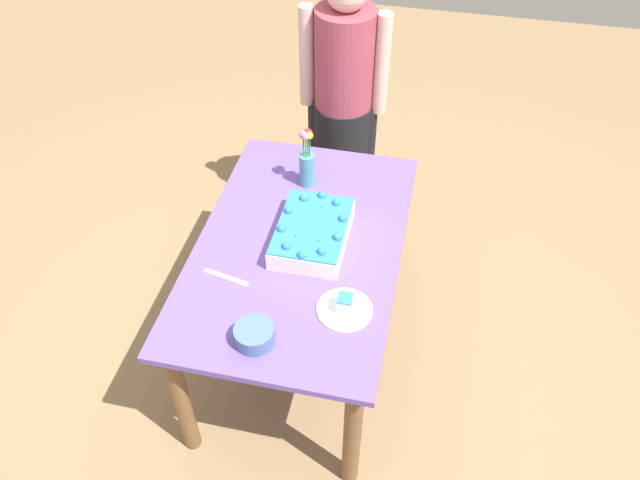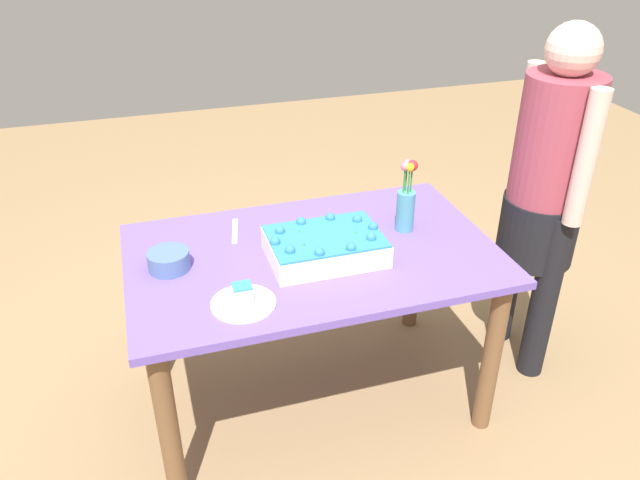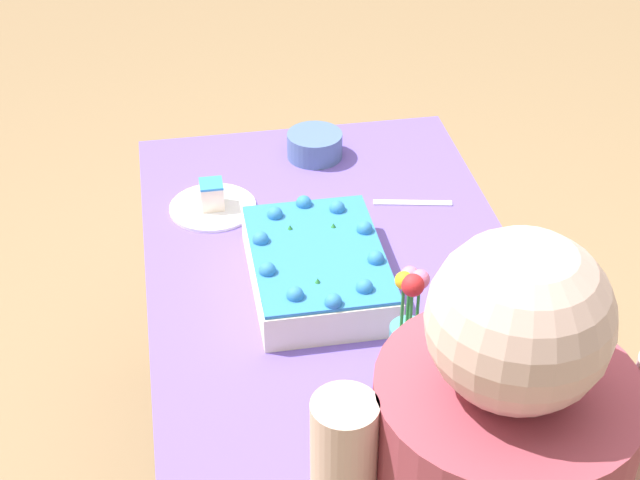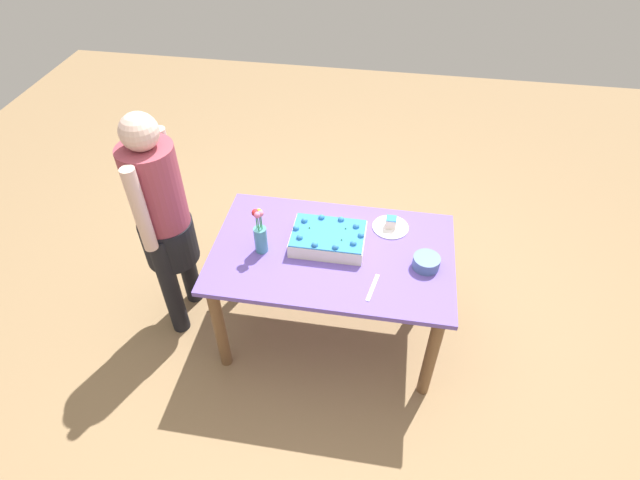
{
  "view_description": "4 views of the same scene",
  "coord_description": "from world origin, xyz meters",
  "px_view_note": "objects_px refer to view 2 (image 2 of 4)",
  "views": [
    {
      "loc": [
        -1.78,
        -0.48,
        2.56
      ],
      "look_at": [
        -0.04,
        -0.1,
        0.8
      ],
      "focal_mm": 35.0,
      "sensor_mm": 36.0,
      "label": 1
    },
    {
      "loc": [
        -0.56,
        -1.9,
        1.91
      ],
      "look_at": [
        0.02,
        -0.03,
        0.78
      ],
      "focal_mm": 35.0,
      "sensor_mm": 36.0,
      "label": 2
    },
    {
      "loc": [
        1.71,
        -0.34,
        2.05
      ],
      "look_at": [
        0.03,
        -0.04,
        0.84
      ],
      "focal_mm": 55.0,
      "sensor_mm": 36.0,
      "label": 3
    },
    {
      "loc": [
        -0.26,
        1.99,
        2.68
      ],
      "look_at": [
        0.08,
        -0.05,
        0.75
      ],
      "focal_mm": 28.0,
      "sensor_mm": 36.0,
      "label": 4
    }
  ],
  "objects_px": {
    "fruit_bowl": "(169,260)",
    "serving_plate_with_slice": "(243,300)",
    "flower_vase": "(406,202)",
    "sheet_cake": "(325,246)",
    "person_standing": "(546,185)",
    "cake_knife": "(235,231)"
  },
  "relations": [
    {
      "from": "fruit_bowl",
      "to": "serving_plate_with_slice",
      "type": "bearing_deg",
      "value": -54.46
    },
    {
      "from": "flower_vase",
      "to": "fruit_bowl",
      "type": "height_order",
      "value": "flower_vase"
    },
    {
      "from": "sheet_cake",
      "to": "fruit_bowl",
      "type": "xyz_separation_m",
      "value": [
        -0.55,
        0.09,
        -0.01
      ]
    },
    {
      "from": "flower_vase",
      "to": "person_standing",
      "type": "bearing_deg",
      "value": -5.19
    },
    {
      "from": "serving_plate_with_slice",
      "to": "flower_vase",
      "type": "xyz_separation_m",
      "value": [
        0.7,
        0.31,
        0.1
      ]
    },
    {
      "from": "sheet_cake",
      "to": "serving_plate_with_slice",
      "type": "xyz_separation_m",
      "value": [
        -0.34,
        -0.2,
        -0.03
      ]
    },
    {
      "from": "sheet_cake",
      "to": "serving_plate_with_slice",
      "type": "bearing_deg",
      "value": -149.5
    },
    {
      "from": "flower_vase",
      "to": "person_standing",
      "type": "xyz_separation_m",
      "value": [
        0.58,
        -0.05,
        0.01
      ]
    },
    {
      "from": "flower_vase",
      "to": "fruit_bowl",
      "type": "bearing_deg",
      "value": -178.8
    },
    {
      "from": "serving_plate_with_slice",
      "to": "person_standing",
      "type": "height_order",
      "value": "person_standing"
    },
    {
      "from": "cake_knife",
      "to": "fruit_bowl",
      "type": "distance_m",
      "value": 0.34
    },
    {
      "from": "cake_knife",
      "to": "fruit_bowl",
      "type": "xyz_separation_m",
      "value": [
        -0.27,
        -0.2,
        0.03
      ]
    },
    {
      "from": "fruit_bowl",
      "to": "flower_vase",
      "type": "bearing_deg",
      "value": 1.2
    },
    {
      "from": "serving_plate_with_slice",
      "to": "fruit_bowl",
      "type": "xyz_separation_m",
      "value": [
        -0.21,
        0.29,
        0.02
      ]
    },
    {
      "from": "cake_knife",
      "to": "flower_vase",
      "type": "xyz_separation_m",
      "value": [
        0.64,
        -0.18,
        0.12
      ]
    },
    {
      "from": "serving_plate_with_slice",
      "to": "cake_knife",
      "type": "bearing_deg",
      "value": 82.65
    },
    {
      "from": "sheet_cake",
      "to": "cake_knife",
      "type": "relative_size",
      "value": 2.11
    },
    {
      "from": "cake_knife",
      "to": "fruit_bowl",
      "type": "bearing_deg",
      "value": -42.08
    },
    {
      "from": "serving_plate_with_slice",
      "to": "cake_knife",
      "type": "height_order",
      "value": "serving_plate_with_slice"
    },
    {
      "from": "sheet_cake",
      "to": "serving_plate_with_slice",
      "type": "distance_m",
      "value": 0.4
    },
    {
      "from": "flower_vase",
      "to": "person_standing",
      "type": "relative_size",
      "value": 0.2
    },
    {
      "from": "sheet_cake",
      "to": "person_standing",
      "type": "height_order",
      "value": "person_standing"
    }
  ]
}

